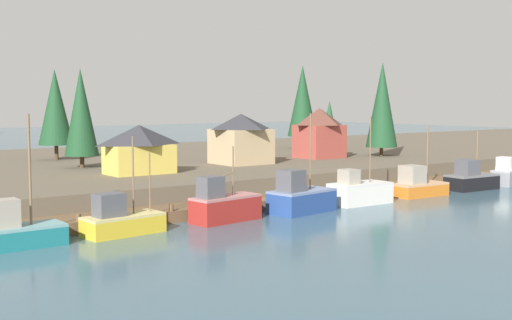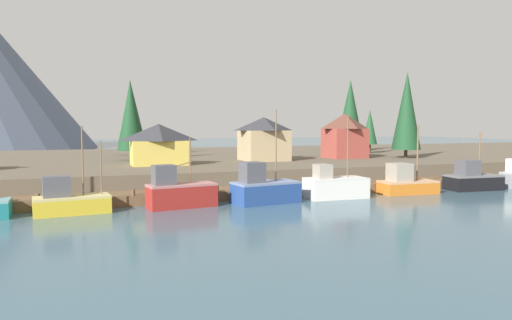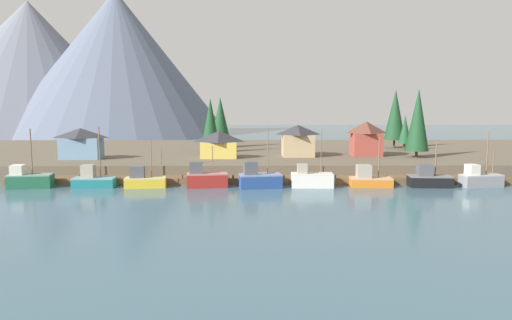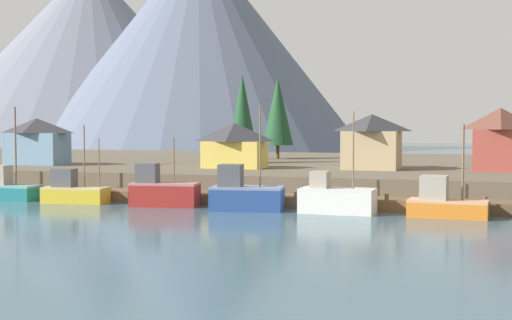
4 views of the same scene
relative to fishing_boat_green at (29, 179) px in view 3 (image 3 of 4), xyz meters
name	(u,v)px [view 3 (image 3 of 4)]	position (x,y,z in m)	size (l,w,h in m)	color
ground_plane	(257,170)	(34.74, 21.95, -1.78)	(400.00, 400.00, 1.00)	#3D5B6B
dock	(258,180)	(34.74, 3.94, -0.78)	(80.00, 4.00, 1.60)	brown
shoreline_bank	(256,155)	(34.74, 33.95, -0.03)	(400.00, 56.00, 2.50)	brown
mountain_west_peak	(31,68)	(-64.96, 141.47, 27.83)	(106.93, 106.93, 58.24)	slate
mountain_central_peak	(117,63)	(-22.75, 129.42, 28.67)	(94.17, 94.17, 59.91)	slate
fishing_boat_green	(29,179)	(0.00, 0.00, 0.00)	(6.57, 3.55, 8.92)	#1E5B3D
fishing_boat_teal	(93,180)	(9.55, 0.44, -0.20)	(6.28, 2.75, 9.21)	#196B70
fishing_boat_yellow	(144,180)	(17.30, 0.20, -0.20)	(6.33, 3.19, 7.43)	gold
fishing_boat_red	(206,178)	(26.64, 0.17, 0.07)	(6.41, 3.24, 6.31)	maroon
fishing_boat_blue	(259,179)	(34.73, -0.24, 0.06)	(6.64, 3.99, 9.00)	navy
fishing_boat_white	(311,179)	(42.74, 0.21, -0.08)	(6.33, 3.18, 8.59)	silver
fishing_boat_orange	(369,179)	(51.61, 0.28, -0.11)	(6.39, 3.10, 7.51)	#CC6B1E
fishing_boat_black	(429,179)	(60.75, 0.13, -0.08)	(6.45, 3.37, 6.73)	black
fishing_boat_grey	(480,179)	(68.60, 0.12, -0.07)	(6.50, 3.34, 8.51)	gray
house_tan	(298,140)	(42.73, 20.31, 4.33)	(6.29, 6.23, 6.10)	tan
house_yellow	(219,144)	(27.53, 17.37, 3.84)	(7.05, 4.33, 5.13)	gold
house_red	(366,138)	(56.25, 21.02, 4.66)	(5.87, 5.17, 6.75)	#9E4238
house_blue	(81,143)	(2.16, 16.16, 4.13)	(7.54, 4.20, 5.71)	#6689A8
conifer_near_left	(405,130)	(67.15, 30.72, 5.83)	(2.68, 2.68, 7.73)	#4C3823
conifer_near_right	(418,120)	(65.23, 18.01, 8.37)	(4.38, 4.38, 13.07)	#4C3823
conifer_mid_left	(210,122)	(25.16, 27.13, 7.60)	(3.89, 3.89, 11.41)	#4C3823
conifer_mid_right	(395,115)	(66.82, 36.84, 8.94)	(4.84, 4.84, 13.51)	#4C3823
conifer_back_left	(220,118)	(26.46, 39.00, 8.09)	(4.45, 4.45, 11.80)	#4C3823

